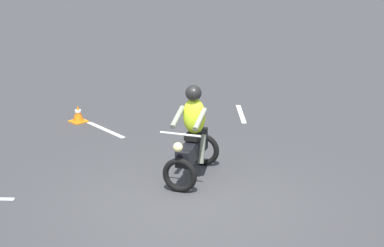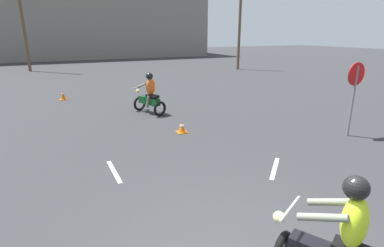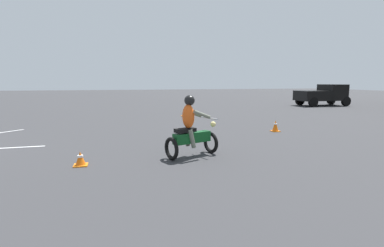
{
  "view_description": "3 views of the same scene",
  "coord_description": "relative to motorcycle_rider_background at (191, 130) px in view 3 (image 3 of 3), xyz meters",
  "views": [
    {
      "loc": [
        -7.96,
        7.56,
        4.97
      ],
      "look_at": [
        0.82,
        -0.8,
        1.0
      ],
      "focal_mm": 70.0,
      "sensor_mm": 36.0,
      "label": 1
    },
    {
      "loc": [
        -1.99,
        -2.75,
        3.14
      ],
      "look_at": [
        1.13,
        3.93,
        0.9
      ],
      "focal_mm": 28.0,
      "sensor_mm": 36.0,
      "label": 2
    },
    {
      "loc": [
        9.09,
        6.72,
        2.03
      ],
      "look_at": [
        1.43,
        8.66,
        0.9
      ],
      "focal_mm": 28.0,
      "sensor_mm": 36.0,
      "label": 3
    }
  ],
  "objects": [
    {
      "name": "lane_stripe_nw",
      "position": [
        -5.68,
        -6.16,
        -0.72
      ],
      "size": [
        0.92,
        0.93,
        0.01
      ],
      "primitive_type": "cube",
      "rotation": [
        0.0,
        0.0,
        3.92
      ],
      "color": "silver",
      "rests_on": "ground"
    },
    {
      "name": "traffic_cone_mid_left",
      "position": [
        0.2,
        -2.79,
        -0.56
      ],
      "size": [
        0.32,
        0.32,
        0.35
      ],
      "color": "orange",
      "rests_on": "ground"
    },
    {
      "name": "motorcycle_rider_background",
      "position": [
        0.0,
        0.0,
        0.0
      ],
      "size": [
        1.08,
        1.54,
        1.66
      ],
      "rotation": [
        0.0,
        0.0,
        0.37
      ],
      "color": "black",
      "rests_on": "ground"
    },
    {
      "name": "lane_stripe_n",
      "position": [
        -2.39,
        -4.77,
        -0.72
      ],
      "size": [
        0.13,
        1.29,
        0.01
      ],
      "primitive_type": "cube",
      "rotation": [
        0.0,
        0.0,
        3.16
      ],
      "color": "silver",
      "rests_on": "ground"
    },
    {
      "name": "traffic_cone_near_right",
      "position": [
        -3.08,
        4.28,
        -0.51
      ],
      "size": [
        0.32,
        0.32,
        0.46
      ],
      "color": "orange",
      "rests_on": "ground"
    },
    {
      "name": "pickup_truck",
      "position": [
        -13.57,
        14.58,
        0.2
      ],
      "size": [
        2.03,
        4.17,
        1.73
      ],
      "rotation": [
        0.0,
        0.0,
        0.02
      ],
      "color": "black",
      "rests_on": "ground"
    },
    {
      "name": "traffic_cone_near_left",
      "position": [
        -9.14,
        1.87,
        -0.54
      ],
      "size": [
        0.32,
        0.32,
        0.38
      ],
      "color": "orange",
      "rests_on": "ground"
    }
  ]
}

